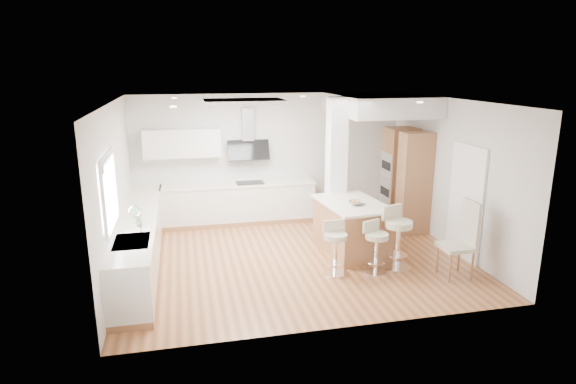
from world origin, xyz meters
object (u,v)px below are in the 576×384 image
object	(u,v)px
bar_stool_c	(397,234)
bar_stool_b	(376,244)
peninsula	(351,227)
bar_stool_a	(335,245)
dining_chair	(463,237)

from	to	relation	value
bar_stool_c	bar_stool_b	bearing A→B (deg)	175.03
peninsula	bar_stool_a	distance (m)	1.08
bar_stool_b	dining_chair	distance (m)	1.41
dining_chair	bar_stool_a	bearing A→B (deg)	165.26
bar_stool_b	bar_stool_c	distance (m)	0.46
peninsula	bar_stool_b	world-z (taller)	peninsula
bar_stool_a	bar_stool_c	size ratio (longest dim) A/B	0.83
peninsula	dining_chair	size ratio (longest dim) A/B	1.29
bar_stool_b	dining_chair	xyz separation A→B (m)	(1.33, -0.44, 0.19)
bar_stool_a	bar_stool_c	xyz separation A→B (m)	(1.10, 0.01, 0.10)
bar_stool_b	dining_chair	bearing A→B (deg)	-40.01
bar_stool_a	bar_stool_b	xyz separation A→B (m)	(0.67, -0.11, -0.00)
peninsula	dining_chair	xyz separation A→B (m)	(1.39, -1.45, 0.21)
bar_stool_c	dining_chair	size ratio (longest dim) A/B	0.84
bar_stool_a	bar_stool_c	bearing A→B (deg)	0.27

